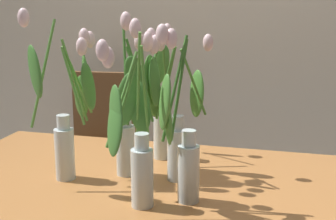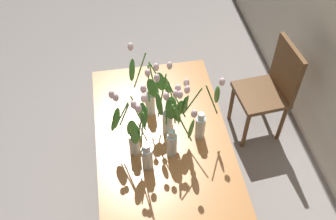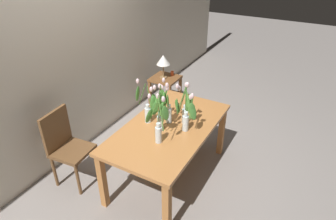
# 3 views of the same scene
# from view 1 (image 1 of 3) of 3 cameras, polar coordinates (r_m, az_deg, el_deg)

# --- Properties ---
(dining_table) EXTENTS (1.60, 0.90, 0.74)m
(dining_table) POSITION_cam_1_polar(r_m,az_deg,el_deg) (1.70, -1.75, -11.40)
(dining_table) COLOR #B7753D
(dining_table) RESTS_ON ground
(tulip_vase_0) EXTENTS (0.15, 0.26, 0.56)m
(tulip_vase_0) POSITION_cam_1_polar(r_m,az_deg,el_deg) (1.41, -4.12, -3.22)
(tulip_vase_0) COLOR silver
(tulip_vase_0) RESTS_ON dining_table
(tulip_vase_1) EXTENTS (0.13, 0.15, 0.55)m
(tulip_vase_1) POSITION_cam_1_polar(r_m,az_deg,el_deg) (1.44, 1.63, -4.50)
(tulip_vase_1) COLOR silver
(tulip_vase_1) RESTS_ON dining_table
(tulip_vase_2) EXTENTS (0.20, 0.30, 0.59)m
(tulip_vase_2) POSITION_cam_1_polar(r_m,az_deg,el_deg) (1.66, -11.81, -0.41)
(tulip_vase_2) COLOR silver
(tulip_vase_2) RESTS_ON dining_table
(tulip_vase_3) EXTENTS (0.23, 0.18, 0.50)m
(tulip_vase_3) POSITION_cam_1_polar(r_m,az_deg,el_deg) (1.65, 0.70, -1.45)
(tulip_vase_3) COLOR silver
(tulip_vase_3) RESTS_ON dining_table
(tulip_vase_4) EXTENTS (0.17, 0.23, 0.58)m
(tulip_vase_4) POSITION_cam_1_polar(r_m,az_deg,el_deg) (1.67, -3.90, -0.32)
(tulip_vase_4) COLOR silver
(tulip_vase_4) RESTS_ON dining_table
(tulip_vase_5) EXTENTS (0.12, 0.26, 0.52)m
(tulip_vase_5) POSITION_cam_1_polar(r_m,az_deg,el_deg) (1.85, -1.03, -0.32)
(tulip_vase_5) COLOR silver
(tulip_vase_5) RESTS_ON dining_table
(dining_chair) EXTENTS (0.44, 0.44, 0.93)m
(dining_chair) POSITION_cam_1_polar(r_m,az_deg,el_deg) (2.83, -7.93, -3.95)
(dining_chair) COLOR brown
(dining_chair) RESTS_ON ground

